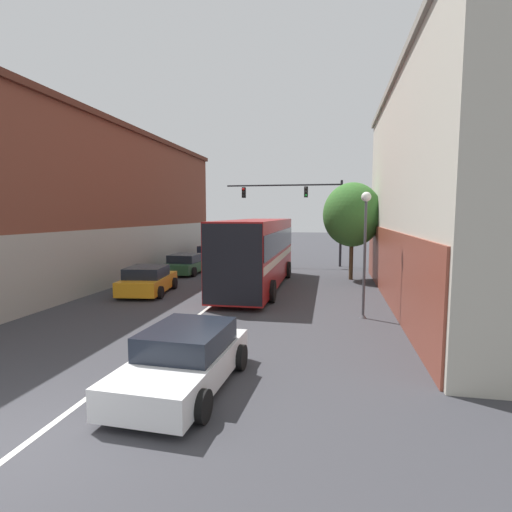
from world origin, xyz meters
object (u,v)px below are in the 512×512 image
object	(u,v)px
parked_car_left_near	(187,264)
street_tree_near	(352,215)
hatchback_foreground	(185,359)
traffic_signal_gantry	(305,204)
bus	(257,250)
parked_car_left_mid	(148,281)
parked_car_left_distant	(213,255)
parked_car_left_far	(227,249)
street_lamp	(365,240)

from	to	relation	value
parked_car_left_near	street_tree_near	world-z (taller)	street_tree_near
hatchback_foreground	traffic_signal_gantry	xyz separation A→B (m)	(1.13, 21.89, 4.00)
parked_car_left_near	traffic_signal_gantry	xyz separation A→B (m)	(7.32, 5.49, 4.02)
bus	parked_car_left_mid	xyz separation A→B (m)	(-4.97, -2.63, -1.37)
parked_car_left_distant	parked_car_left_near	bearing A→B (deg)	-176.51
bus	street_tree_near	distance (m)	6.41
traffic_signal_gantry	street_tree_near	xyz separation A→B (m)	(3.16, -5.93, -0.79)
bus	traffic_signal_gantry	distance (m)	10.03
bus	parked_car_left_mid	distance (m)	5.79
hatchback_foreground	parked_car_left_mid	world-z (taller)	parked_car_left_mid
bus	parked_car_left_distant	xyz separation A→B (m)	(-5.38, 9.60, -1.34)
hatchback_foreground	parked_car_left_far	distance (m)	27.85
parked_car_left_mid	bus	bearing A→B (deg)	-69.67
parked_car_left_distant	bus	bearing A→B (deg)	-146.06
bus	traffic_signal_gantry	size ratio (longest dim) A/B	1.29
parked_car_left_far	parked_car_left_distant	world-z (taller)	parked_car_left_distant
hatchback_foreground	parked_car_left_far	xyz separation A→B (m)	(-6.31, 27.12, 0.02)
hatchback_foreground	street_tree_near	distance (m)	16.83
traffic_signal_gantry	parked_car_left_far	bearing A→B (deg)	144.90
parked_car_left_near	traffic_signal_gantry	world-z (taller)	traffic_signal_gantry
parked_car_left_mid	parked_car_left_far	world-z (taller)	parked_car_left_far
street_lamp	street_tree_near	world-z (taller)	street_tree_near
hatchback_foreground	parked_car_left_far	size ratio (longest dim) A/B	1.08
bus	street_tree_near	size ratio (longest dim) A/B	1.97
bus	traffic_signal_gantry	xyz separation A→B (m)	(1.83, 9.51, 2.63)
street_lamp	traffic_signal_gantry	bearing A→B (deg)	102.24
street_tree_near	parked_car_left_far	bearing A→B (deg)	133.54
parked_car_left_near	parked_car_left_far	world-z (taller)	parked_car_left_far
parked_car_left_far	parked_car_left_near	bearing A→B (deg)	-172.18
hatchback_foreground	street_lamp	bearing A→B (deg)	-29.70
hatchback_foreground	parked_car_left_mid	distance (m)	11.28
bus	hatchback_foreground	bearing A→B (deg)	-177.29
hatchback_foreground	street_tree_near	bearing A→B (deg)	-12.47
street_lamp	street_tree_near	size ratio (longest dim) A/B	0.82
parked_car_left_near	parked_car_left_far	xyz separation A→B (m)	(-0.12, 10.72, 0.04)
parked_car_left_near	street_tree_near	xyz separation A→B (m)	(10.49, -0.44, 3.23)
parked_car_left_near	street_tree_near	bearing A→B (deg)	-90.36
parked_car_left_mid	parked_car_left_far	bearing A→B (deg)	-5.43
street_tree_near	traffic_signal_gantry	bearing A→B (deg)	118.07
street_lamp	parked_car_left_mid	bearing A→B (deg)	164.30
parked_car_left_distant	street_lamp	size ratio (longest dim) A/B	0.90
parked_car_left_mid	street_lamp	size ratio (longest dim) A/B	0.90
hatchback_foreground	street_tree_near	size ratio (longest dim) A/B	0.75
parked_car_left_near	parked_car_left_far	size ratio (longest dim) A/B	1.03
parked_car_left_near	street_lamp	bearing A→B (deg)	-129.81
hatchback_foreground	parked_car_left_near	size ratio (longest dim) A/B	1.05
bus	parked_car_left_near	distance (m)	6.95
parked_car_left_mid	street_lamp	bearing A→B (deg)	-113.25
parked_car_left_distant	parked_car_left_mid	bearing A→B (deg)	-173.44
parked_car_left_near	street_lamp	distance (m)	14.38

